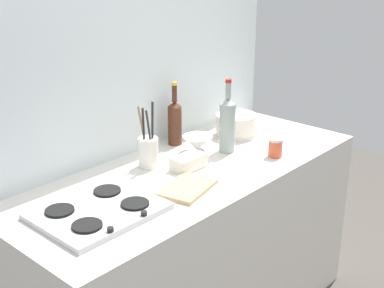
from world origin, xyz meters
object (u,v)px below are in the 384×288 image
cutting_board (187,188)px  plate_stack (237,125)px  wine_bottle_mid_left (175,121)px  stovetop_hob (98,211)px  wine_bottle_leftmost (227,124)px  butter_dish (189,162)px  condiment_jar_front (275,147)px  utensil_crock (148,151)px  mixing_bowl (198,143)px

cutting_board → plate_stack: bearing=21.1°
wine_bottle_mid_left → cutting_board: 0.56m
stovetop_hob → cutting_board: (0.38, -0.11, -0.00)m
plate_stack → wine_bottle_leftmost: bearing=-153.9°
wine_bottle_mid_left → butter_dish: bearing=-125.1°
wine_bottle_mid_left → cutting_board: bearing=-130.8°
wine_bottle_leftmost → plate_stack: bearing=26.1°
plate_stack → condiment_jar_front: 0.34m
wine_bottle_leftmost → butter_dish: wine_bottle_leftmost is taller
wine_bottle_mid_left → plate_stack: bearing=-25.6°
butter_dish → condiment_jar_front: 0.44m
utensil_crock → condiment_jar_front: 0.62m
stovetop_hob → wine_bottle_leftmost: 0.85m
mixing_bowl → butter_dish: mixing_bowl is taller
stovetop_hob → plate_stack: plate_stack is taller
condiment_jar_front → cutting_board: bearing=173.6°
wine_bottle_leftmost → mixing_bowl: (-0.11, 0.10, -0.10)m
condiment_jar_front → wine_bottle_leftmost: bearing=115.2°
wine_bottle_leftmost → butter_dish: size_ratio=2.20×
butter_dish → wine_bottle_mid_left: bearing=54.9°
condiment_jar_front → plate_stack: bearing=70.2°
cutting_board → wine_bottle_leftmost: bearing=18.6°
stovetop_hob → wine_bottle_mid_left: bearing=22.6°
cutting_board → utensil_crock: bearing=78.1°
wine_bottle_leftmost → wine_bottle_mid_left: (-0.10, 0.26, -0.02)m
condiment_jar_front → cutting_board: (-0.56, 0.06, -0.04)m
wine_bottle_mid_left → mixing_bowl: wine_bottle_mid_left is taller
wine_bottle_mid_left → cutting_board: size_ratio=1.31×
mixing_bowl → cutting_board: (-0.35, -0.25, -0.04)m
wine_bottle_leftmost → stovetop_hob: bearing=-176.8°
mixing_bowl → utensil_crock: (-0.29, 0.05, 0.03)m
plate_stack → mixing_bowl: bearing=-178.5°
wine_bottle_mid_left → condiment_jar_front: bearing=-67.1°
butter_dish → condiment_jar_front: bearing=-28.3°
stovetop_hob → cutting_board: stovetop_hob is taller
wine_bottle_mid_left → utensil_crock: wine_bottle_mid_left is taller
cutting_board → stovetop_hob: bearing=164.2°
wine_bottle_mid_left → condiment_jar_front: (0.20, -0.48, -0.08)m
utensil_crock → cutting_board: (-0.06, -0.30, -0.07)m
stovetop_hob → condiment_jar_front: (0.94, -0.17, 0.03)m
plate_stack → cutting_board: (-0.68, -0.26, -0.05)m
stovetop_hob → utensil_crock: (0.44, 0.19, 0.06)m
wine_bottle_leftmost → mixing_bowl: bearing=137.0°
mixing_bowl → condiment_jar_front: condiment_jar_front is taller
wine_bottle_mid_left → condiment_jar_front: 0.52m
plate_stack → wine_bottle_mid_left: size_ratio=0.69×
cutting_board → mixing_bowl: bearing=35.8°
utensil_crock → cutting_board: size_ratio=1.25×
wine_bottle_leftmost → mixing_bowl: wine_bottle_leftmost is taller
stovetop_hob → mixing_bowl: 0.75m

